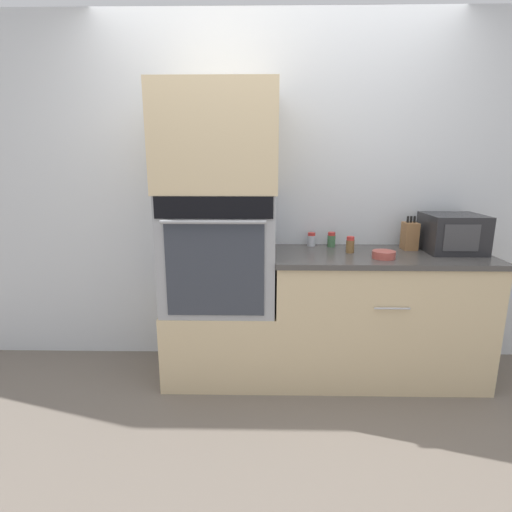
# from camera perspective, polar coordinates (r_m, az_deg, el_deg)

# --- Properties ---
(ground_plane) EXTENTS (12.00, 12.00, 0.00)m
(ground_plane) POSITION_cam_1_polar(r_m,az_deg,el_deg) (2.78, 2.80, -19.28)
(ground_plane) COLOR #6B6056
(wall_back) EXTENTS (8.00, 0.05, 2.50)m
(wall_back) POSITION_cam_1_polar(r_m,az_deg,el_deg) (2.98, 2.72, 8.60)
(wall_back) COLOR silver
(wall_back) RESTS_ON ground_plane
(oven_cabinet_base) EXTENTS (0.76, 0.60, 0.52)m
(oven_cabinet_base) POSITION_cam_1_polar(r_m,az_deg,el_deg) (2.93, -4.91, -11.68)
(oven_cabinet_base) COLOR beige
(oven_cabinet_base) RESTS_ON ground_plane
(wall_oven) EXTENTS (0.73, 0.64, 0.78)m
(wall_oven) POSITION_cam_1_polar(r_m,az_deg,el_deg) (2.71, -5.19, 0.82)
(wall_oven) COLOR #9EA0A5
(wall_oven) RESTS_ON oven_cabinet_base
(oven_cabinet_upper) EXTENTS (0.76, 0.60, 0.66)m
(oven_cabinet_upper) POSITION_cam_1_polar(r_m,az_deg,el_deg) (2.66, -5.51, 16.16)
(oven_cabinet_upper) COLOR beige
(oven_cabinet_upper) RESTS_ON wall_oven
(counter_unit) EXTENTS (1.44, 0.63, 0.89)m
(counter_unit) POSITION_cam_1_polar(r_m,az_deg,el_deg) (2.95, 16.81, -8.11)
(counter_unit) COLOR beige
(counter_unit) RESTS_ON ground_plane
(microwave) EXTENTS (0.37, 0.36, 0.26)m
(microwave) POSITION_cam_1_polar(r_m,az_deg,el_deg) (3.04, 26.26, 2.96)
(microwave) COLOR #232326
(microwave) RESTS_ON counter_unit
(knife_block) EXTENTS (0.09, 0.12, 0.23)m
(knife_block) POSITION_cam_1_polar(r_m,az_deg,el_deg) (3.01, 21.10, 2.72)
(knife_block) COLOR olive
(knife_block) RESTS_ON counter_unit
(bowl) EXTENTS (0.15, 0.15, 0.05)m
(bowl) POSITION_cam_1_polar(r_m,az_deg,el_deg) (2.68, 17.79, 0.20)
(bowl) COLOR #B24C42
(bowl) RESTS_ON counter_unit
(condiment_jar_near) EXTENTS (0.06, 0.06, 0.11)m
(condiment_jar_near) POSITION_cam_1_polar(r_m,az_deg,el_deg) (2.95, 10.72, 2.31)
(condiment_jar_near) COLOR #427047
(condiment_jar_near) RESTS_ON counter_unit
(condiment_jar_mid) EXTENTS (0.06, 0.06, 0.10)m
(condiment_jar_mid) POSITION_cam_1_polar(r_m,az_deg,el_deg) (2.96, 7.92, 2.36)
(condiment_jar_mid) COLOR silver
(condiment_jar_mid) RESTS_ON counter_unit
(condiment_jar_far) EXTENTS (0.06, 0.06, 0.11)m
(condiment_jar_far) POSITION_cam_1_polar(r_m,az_deg,el_deg) (2.78, 13.31, 1.57)
(condiment_jar_far) COLOR brown
(condiment_jar_far) RESTS_ON counter_unit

